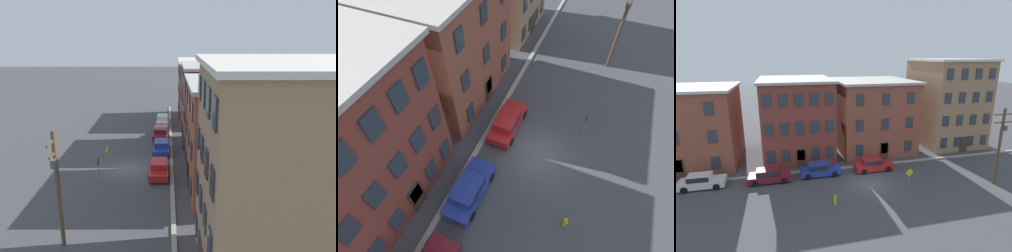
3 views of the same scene
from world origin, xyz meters
TOP-DOWN VIEW (x-y plane):
  - ground_plane at (0.00, 0.00)m, footprint 200.00×200.00m
  - kerb_strip at (0.00, 4.50)m, footprint 56.00×0.36m
  - apartment_corner at (-19.60, 10.76)m, footprint 11.74×10.04m
  - apartment_midblock at (-6.55, 11.21)m, footprint 9.17×10.95m
  - apartment_far at (3.93, 11.21)m, footprint 10.36×10.94m
  - apartment_annex at (15.61, 10.97)m, footprint 8.85×10.45m
  - car_white at (-16.75, 3.33)m, footprint 4.40×1.92m
  - car_maroon at (-10.20, 3.08)m, footprint 4.40×1.92m
  - car_blue at (-4.75, 3.35)m, footprint 4.40×1.92m
  - car_red at (1.47, 3.23)m, footprint 4.40×1.92m
  - caution_sign at (3.10, -2.39)m, footprint 0.94×0.08m
  - utility_pole at (12.61, -2.89)m, footprint 2.40×0.44m
  - fire_hydrant at (-4.31, -2.93)m, footprint 0.24×0.34m

SIDE VIEW (x-z plane):
  - ground_plane at x=0.00m, z-range 0.00..0.00m
  - kerb_strip at x=0.00m, z-range 0.00..0.16m
  - fire_hydrant at x=-4.31m, z-range 0.00..0.96m
  - car_white at x=-16.75m, z-range 0.03..1.46m
  - car_maroon at x=-10.20m, z-range 0.03..1.46m
  - car_blue at x=-4.75m, z-range 0.03..1.46m
  - car_red at x=1.47m, z-range 0.03..1.46m
  - caution_sign at x=3.10m, z-range 0.42..2.97m
  - utility_pole at x=12.61m, z-range 0.51..8.52m
  - apartment_corner at x=-19.60m, z-range 0.01..9.44m
  - apartment_far at x=3.93m, z-range 0.01..9.73m
  - apartment_midblock at x=-6.55m, z-range 0.01..10.11m
  - apartment_annex at x=15.61m, z-range 0.01..12.47m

